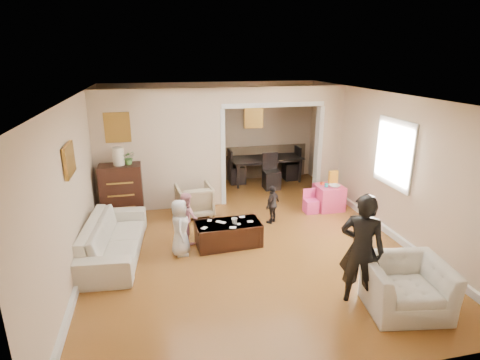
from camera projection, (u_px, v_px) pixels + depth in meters
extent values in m
plane|color=#9E5E28|center=(242.00, 236.00, 7.25)|extent=(7.00, 7.00, 0.00)
cube|color=#CCB495|center=(161.00, 151.00, 8.23)|extent=(2.75, 0.18, 2.60)
cube|color=#CCB495|center=(328.00, 142.00, 9.04)|extent=(0.55, 0.18, 2.60)
cube|color=#CCB495|center=(273.00, 94.00, 8.41)|extent=(2.22, 0.18, 0.35)
cube|color=white|center=(395.00, 153.00, 6.98)|extent=(0.03, 0.95, 1.10)
cube|color=brown|center=(117.00, 127.00, 7.80)|extent=(0.45, 0.03, 0.55)
cube|color=brown|center=(69.00, 160.00, 5.57)|extent=(0.03, 0.55, 0.40)
cube|color=brown|center=(254.00, 117.00, 10.15)|extent=(0.45, 0.03, 0.55)
imported|color=beige|center=(114.00, 238.00, 6.48)|extent=(1.04, 2.24, 0.63)
imported|color=tan|center=(194.00, 200.00, 8.13)|extent=(0.78, 0.80, 0.66)
imported|color=beige|center=(405.00, 286.00, 5.10)|extent=(1.17, 1.06, 0.68)
cube|color=black|center=(122.00, 192.00, 7.94)|extent=(0.83, 0.47, 1.14)
cylinder|color=beige|center=(118.00, 156.00, 7.70)|extent=(0.22, 0.22, 0.36)
imported|color=#457835|center=(129.00, 158.00, 7.76)|extent=(0.25, 0.22, 0.28)
cube|color=#341A10|center=(228.00, 234.00, 6.87)|extent=(1.16, 0.63, 0.42)
imported|color=beige|center=(234.00, 221.00, 6.77)|extent=(0.12, 0.12, 0.10)
cube|color=#E43C71|center=(329.00, 197.00, 8.48)|extent=(0.57, 0.57, 0.54)
cube|color=yellow|center=(333.00, 177.00, 8.47)|extent=(0.20, 0.07, 0.30)
cylinder|color=#24ABB6|center=(326.00, 185.00, 8.32)|extent=(0.08, 0.08, 0.08)
cube|color=red|center=(322.00, 183.00, 8.47)|extent=(0.10, 0.08, 0.05)
imported|color=white|center=(334.00, 186.00, 8.29)|extent=(0.23, 0.23, 0.06)
imported|color=black|center=(264.00, 169.00, 10.36)|extent=(1.97, 1.19, 0.67)
imported|color=black|center=(362.00, 250.00, 5.11)|extent=(0.69, 0.65, 1.58)
imported|color=silver|center=(180.00, 228.00, 6.47)|extent=(0.37, 0.51, 0.98)
imported|color=pink|center=(187.00, 218.00, 6.93)|extent=(0.51, 0.56, 0.94)
imported|color=black|center=(273.00, 204.00, 7.73)|extent=(0.47, 0.46, 0.79)
cube|color=white|center=(239.00, 224.00, 6.76)|extent=(0.06, 0.08, 0.00)
cube|color=white|center=(233.00, 228.00, 6.62)|extent=(0.13, 0.11, 0.00)
cube|color=white|center=(218.00, 221.00, 6.87)|extent=(0.10, 0.11, 0.00)
cube|color=white|center=(250.00, 222.00, 6.86)|extent=(0.11, 0.09, 0.00)
cube|color=white|center=(210.00, 220.00, 6.91)|extent=(0.09, 0.10, 0.00)
cube|color=white|center=(204.00, 228.00, 6.60)|extent=(0.13, 0.13, 0.00)
cube|color=white|center=(242.00, 217.00, 7.06)|extent=(0.10, 0.09, 0.00)
cube|color=white|center=(223.00, 222.00, 6.82)|extent=(0.13, 0.13, 0.00)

